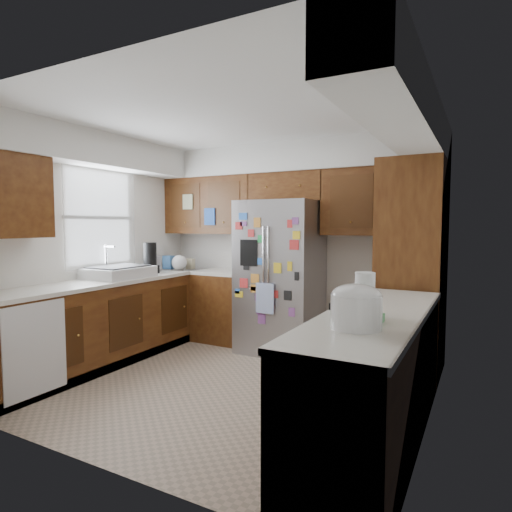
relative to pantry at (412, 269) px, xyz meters
The scene contains 12 objects.
floor 2.17m from the pantry, 142.52° to the right, with size 3.60×3.60×0.00m, color tan.
room_shell 1.94m from the pantry, 153.92° to the right, with size 3.64×3.24×2.52m.
left_counter_run 3.14m from the pantry, 158.56° to the right, with size 1.36×3.20×0.92m.
right_counter_run 1.75m from the pantry, 90.00° to the right, with size 0.63×2.25×0.92m.
pantry is the anchor object (origin of this frame).
fridge 1.51m from the pantry, behind, with size 0.90×0.79×1.80m.
bridge_cabinet 1.77m from the pantry, 169.43° to the left, with size 0.96×0.34×0.35m, color #3D1B0B.
fridge_top_items 1.85m from the pantry, 167.85° to the left, with size 0.75×0.31×0.26m.
sink_assembly 3.18m from the pantry, 160.65° to the right, with size 0.52×0.70×0.37m.
left_counter_clutter 3.00m from the pantry, behind, with size 0.40×0.83×0.38m.
rice_cooker 2.13m from the pantry, 90.01° to the right, with size 0.30×0.29×0.26m.
paper_towel 1.78m from the pantry, 91.22° to the right, with size 0.13×0.13×0.29m, color white.
Camera 1 is at (2.14, -3.40, 1.52)m, focal length 30.00 mm.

